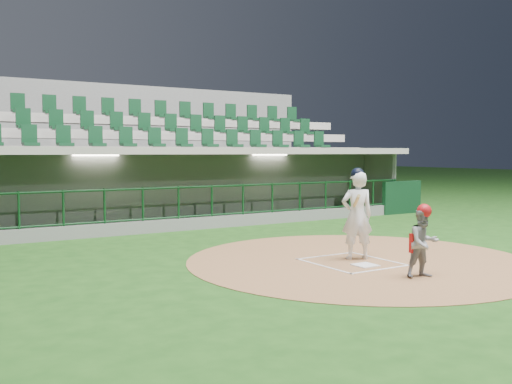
{
  "coord_description": "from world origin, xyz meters",
  "views": [
    {
      "loc": [
        -7.69,
        -9.09,
        2.26
      ],
      "look_at": [
        -0.52,
        2.6,
        1.3
      ],
      "focal_mm": 40.0,
      "sensor_mm": 36.0,
      "label": 1
    }
  ],
  "objects": [
    {
      "name": "ground",
      "position": [
        0.0,
        0.0,
        0.0
      ],
      "size": [
        120.0,
        120.0,
        0.0
      ],
      "primitive_type": "plane",
      "color": "#194313",
      "rests_on": "ground"
    },
    {
      "name": "dirt_circle",
      "position": [
        0.3,
        -0.2,
        0.01
      ],
      "size": [
        7.2,
        7.2,
        0.01
      ],
      "primitive_type": "cylinder",
      "color": "brown",
      "rests_on": "ground"
    },
    {
      "name": "home_plate",
      "position": [
        0.0,
        -0.7,
        0.02
      ],
      "size": [
        0.43,
        0.43,
        0.02
      ],
      "primitive_type": "cube",
      "color": "white",
      "rests_on": "dirt_circle"
    },
    {
      "name": "batter_box_chalk",
      "position": [
        0.0,
        -0.3,
        0.02
      ],
      "size": [
        1.55,
        1.8,
        0.01
      ],
      "color": "white",
      "rests_on": "ground"
    },
    {
      "name": "dugout_structure",
      "position": [
        0.06,
        7.84,
        0.96
      ],
      "size": [
        16.4,
        3.7,
        3.0
      ],
      "color": "gray",
      "rests_on": "ground"
    },
    {
      "name": "seating_deck",
      "position": [
        0.0,
        10.91,
        1.42
      ],
      "size": [
        17.0,
        6.72,
        5.15
      ],
      "color": "slate",
      "rests_on": "ground"
    },
    {
      "name": "batter",
      "position": [
        0.33,
        -0.08,
        0.97
      ],
      "size": [
        0.94,
        0.98,
        1.93
      ],
      "color": "white",
      "rests_on": "dirt_circle"
    },
    {
      "name": "catcher",
      "position": [
        0.17,
        -2.03,
        0.66
      ],
      "size": [
        0.69,
        0.59,
        1.33
      ],
      "color": "gray",
      "rests_on": "dirt_circle"
    }
  ]
}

